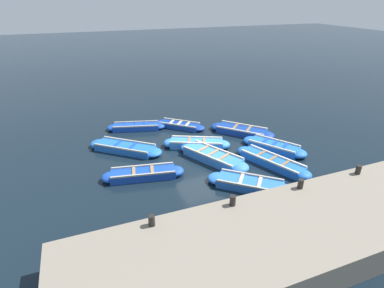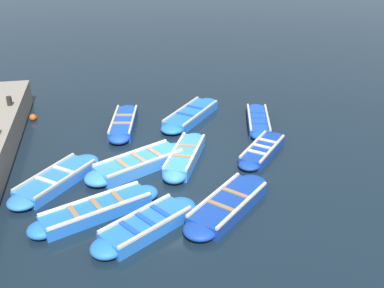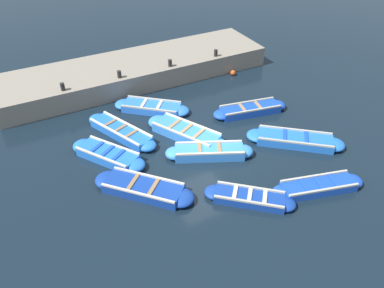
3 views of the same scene
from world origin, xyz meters
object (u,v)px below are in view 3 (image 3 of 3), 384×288
Objects in this scene: boat_outer_left at (295,140)px; boat_near_quay at (143,188)px; boat_mid_row at (250,110)px; buoy_orange_near at (233,73)px; boat_far_corner at (152,107)px; boat_broadside at (249,198)px; bollard_mid_south at (119,74)px; bollard_south at (63,87)px; boat_outer_right at (318,186)px; boat_bow_out at (108,155)px; boat_stern_in at (186,133)px; bollard_mid_north at (170,63)px; bollard_north at (216,53)px; boat_inner_gap at (209,152)px; boat_alongside at (121,132)px.

boat_near_quay reaches higher than boat_outer_left.
buoy_orange_near is at bearing -20.94° from boat_mid_row.
boat_near_quay is 5.44m from boat_far_corner.
bollard_mid_south is (8.92, 1.52, 1.06)m from boat_broadside.
bollard_south reaches higher than boat_near_quay.
bollard_south is at bearing 47.78° from boat_outer_left.
buoy_orange_near is at bearing -13.47° from boat_outer_right.
bollard_mid_south is at bearing -25.30° from boat_bow_out.
bollard_mid_north reaches higher than boat_stern_in.
boat_stern_in is at bearing 2.89° from boat_broadside.
boat_bow_out is 0.93× the size of boat_outer_right.
boat_near_quay is 6.21m from boat_outer_right.
boat_bow_out is 0.98× the size of boat_far_corner.
bollard_north is 1.00× the size of bollard_south.
bollard_south reaches higher than boat_far_corner.
boat_near_quay is at bearing 55.69° from boat_broadside.
bollard_south reaches higher than boat_stern_in.
bollard_north is at bearing -8.15° from boat_outer_right.
boat_mid_row is at bearing -88.44° from boat_bow_out.
boat_broadside is 9.93× the size of buoy_orange_near.
boat_near_quay reaches higher than buoy_orange_near.
boat_outer_right is 12.12× the size of buoy_orange_near.
buoy_orange_near is (5.52, -4.64, -0.05)m from boat_inner_gap.
boat_alongside reaches higher than boat_broadside.
boat_far_corner is (4.22, 0.71, -0.03)m from boat_inner_gap.
boat_far_corner is at bearing 5.83° from boat_broadside.
buoy_orange_near is (-0.62, -6.15, -1.07)m from bollard_mid_south.
boat_inner_gap is at bearing -77.46° from boat_near_quay.
bollard_north is (1.93, -4.57, 1.04)m from boat_far_corner.
bollard_mid_south is (4.25, 4.76, 1.03)m from boat_mid_row.
bollard_north is at bearing -90.00° from bollard_south.
boat_mid_row is 5.40m from boat_outer_right.
boat_alongside is at bearing 59.78° from boat_stern_in.
bollard_south is 1.21× the size of buoy_orange_near.
boat_mid_row reaches higher than boat_outer_right.
bollard_mid_south is at bearing 48.26° from boat_mid_row.
bollard_mid_north is 5.37m from bollard_south.
boat_inner_gap is at bearing -115.30° from boat_bow_out.
bollard_south reaches higher than boat_outer_left.
boat_stern_in is at bearing 7.75° from boat_inner_gap.
boat_far_corner is at bearing -49.10° from boat_bow_out.
boat_inner_gap is 1.04× the size of boat_far_corner.
buoy_orange_near is (2.53, -7.27, -0.04)m from boat_alongside.
bollard_mid_north is (8.92, -1.17, 1.06)m from boat_broadside.
boat_near_quay is 0.92× the size of boat_mid_row.
boat_mid_row is at bearing 171.79° from bollard_north.
bollard_mid_south is at bearing 22.61° from boat_far_corner.
boat_stern_in is 13.41× the size of buoy_orange_near.
boat_inner_gap is 7.51m from bollard_south.
boat_outer_left is 0.96× the size of boat_alongside.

